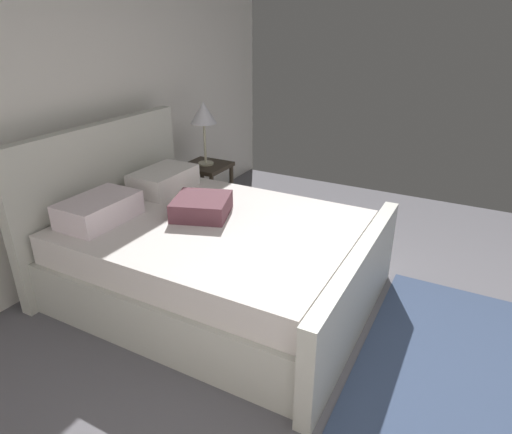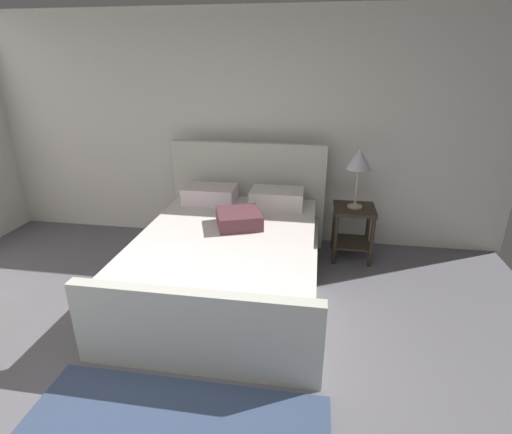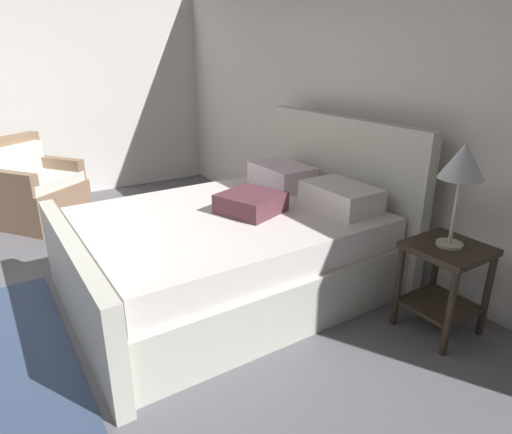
% 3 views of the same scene
% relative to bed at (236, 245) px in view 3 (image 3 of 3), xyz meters
% --- Properties ---
extents(wall_back, '(6.14, 0.12, 2.62)m').
position_rel_bed_xyz_m(wall_back, '(-0.12, 1.28, 0.96)').
color(wall_back, silver).
rests_on(wall_back, ground).
extents(bed, '(1.77, 2.27, 1.23)m').
position_rel_bed_xyz_m(bed, '(0.00, 0.00, 0.00)').
color(bed, beige).
rests_on(bed, ground).
extents(nightstand_right, '(0.44, 0.44, 0.60)m').
position_rel_bed_xyz_m(nightstand_right, '(1.20, 0.82, 0.05)').
color(nightstand_right, '#2E251B').
rests_on(nightstand_right, ground).
extents(table_lamp_right, '(0.26, 0.26, 0.64)m').
position_rel_bed_xyz_m(table_lamp_right, '(1.20, 0.82, 0.76)').
color(table_lamp_right, '#B7B293').
rests_on(table_lamp_right, nightstand_right).
extents(armchair, '(1.01, 1.01, 0.90)m').
position_rel_bed_xyz_m(armchair, '(-2.32, -1.08, -0.00)').
color(armchair, '#8E6E54').
rests_on(armchair, ground).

